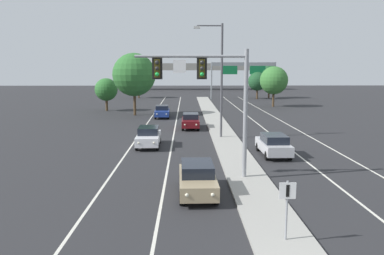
% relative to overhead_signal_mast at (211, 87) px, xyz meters
% --- Properties ---
extents(median_island, '(2.40, 110.00, 0.15)m').
position_rel_overhead_signal_mast_xyz_m(median_island, '(2.14, 5.75, -5.21)').
color(median_island, '#9E9B93').
rests_on(median_island, ground).
extents(lane_stripe_oncoming_center, '(0.14, 100.00, 0.01)m').
position_rel_overhead_signal_mast_xyz_m(lane_stripe_oncoming_center, '(-2.56, 12.75, -5.28)').
color(lane_stripe_oncoming_center, silver).
rests_on(lane_stripe_oncoming_center, ground).
extents(lane_stripe_receding_center, '(0.14, 100.00, 0.01)m').
position_rel_overhead_signal_mast_xyz_m(lane_stripe_receding_center, '(6.84, 12.75, -5.28)').
color(lane_stripe_receding_center, silver).
rests_on(lane_stripe_receding_center, ground).
extents(edge_stripe_left, '(0.14, 100.00, 0.01)m').
position_rel_overhead_signal_mast_xyz_m(edge_stripe_left, '(-5.86, 12.75, -5.28)').
color(edge_stripe_left, silver).
rests_on(edge_stripe_left, ground).
extents(edge_stripe_right, '(0.14, 100.00, 0.01)m').
position_rel_overhead_signal_mast_xyz_m(edge_stripe_right, '(10.14, 12.75, -5.28)').
color(edge_stripe_right, silver).
rests_on(edge_stripe_right, ground).
extents(overhead_signal_mast, '(6.25, 0.44, 7.20)m').
position_rel_overhead_signal_mast_xyz_m(overhead_signal_mast, '(0.00, 0.00, 0.00)').
color(overhead_signal_mast, gray).
rests_on(overhead_signal_mast, median_island).
extents(median_sign_post, '(0.60, 0.10, 2.20)m').
position_rel_overhead_signal_mast_xyz_m(median_sign_post, '(2.24, -8.14, -3.70)').
color(median_sign_post, gray).
rests_on(median_sign_post, median_island).
extents(street_lamp_median, '(2.58, 0.28, 10.00)m').
position_rel_overhead_signal_mast_xyz_m(street_lamp_median, '(1.57, 12.78, 0.51)').
color(street_lamp_median, '#4C4C51').
rests_on(street_lamp_median, median_island).
extents(car_oncoming_tan, '(1.89, 4.50, 1.58)m').
position_rel_overhead_signal_mast_xyz_m(car_oncoming_tan, '(-0.81, -2.59, -4.47)').
color(car_oncoming_tan, tan).
rests_on(car_oncoming_tan, ground).
extents(car_oncoming_white, '(1.89, 4.50, 1.58)m').
position_rel_overhead_signal_mast_xyz_m(car_oncoming_white, '(-4.42, 9.36, -4.47)').
color(car_oncoming_white, silver).
rests_on(car_oncoming_white, ground).
extents(car_oncoming_darkred, '(1.88, 4.49, 1.58)m').
position_rel_overhead_signal_mast_xyz_m(car_oncoming_darkred, '(-0.88, 18.65, -4.47)').
color(car_oncoming_darkred, '#5B0F14').
rests_on(car_oncoming_darkred, ground).
extents(car_oncoming_blue, '(1.93, 4.51, 1.58)m').
position_rel_overhead_signal_mast_xyz_m(car_oncoming_blue, '(-4.43, 27.48, -4.47)').
color(car_oncoming_blue, navy).
rests_on(car_oncoming_blue, ground).
extents(car_receding_silver, '(1.88, 4.50, 1.58)m').
position_rel_overhead_signal_mast_xyz_m(car_receding_silver, '(4.99, 5.91, -4.47)').
color(car_receding_silver, '#B7B7BC').
rests_on(car_receding_silver, ground).
extents(highway_sign_gantry, '(13.28, 0.42, 7.50)m').
position_rel_overhead_signal_mast_xyz_m(highway_sign_gantry, '(10.34, 56.96, 0.88)').
color(highway_sign_gantry, gray).
rests_on(highway_sign_gantry, ground).
extents(overpass_bridge, '(42.40, 6.40, 7.65)m').
position_rel_overhead_signal_mast_xyz_m(overpass_bridge, '(2.14, 91.83, 0.50)').
color(overpass_bridge, gray).
rests_on(overpass_bridge, ground).
extents(tree_far_right_b, '(4.56, 4.56, 6.59)m').
position_rel_overhead_signal_mast_xyz_m(tree_far_right_b, '(12.99, 41.14, -0.98)').
color(tree_far_right_b, '#4C3823').
rests_on(tree_far_right_b, ground).
extents(tree_far_left_a, '(3.35, 3.35, 4.84)m').
position_rel_overhead_signal_mast_xyz_m(tree_far_left_a, '(-13.17, 35.46, -2.13)').
color(tree_far_left_a, '#4C3823').
rests_on(tree_far_left_a, ground).
extents(tree_far_left_c, '(5.74, 5.74, 8.31)m').
position_rel_overhead_signal_mast_xyz_m(tree_far_left_c, '(-8.28, 30.11, 0.14)').
color(tree_far_left_c, '#4C3823').
rests_on(tree_far_left_c, ground).
extents(tree_far_right_a, '(3.82, 3.82, 5.53)m').
position_rel_overhead_signal_mast_xyz_m(tree_far_right_a, '(13.24, 56.91, -1.68)').
color(tree_far_right_a, '#4C3823').
rests_on(tree_far_right_a, ground).
extents(tree_far_right_c, '(4.88, 4.88, 7.05)m').
position_rel_overhead_signal_mast_xyz_m(tree_far_right_c, '(16.14, 59.09, -0.68)').
color(tree_far_right_c, '#4C3823').
rests_on(tree_far_right_c, ground).
extents(tree_far_left_b, '(4.36, 4.36, 6.31)m').
position_rel_overhead_signal_mast_xyz_m(tree_far_left_b, '(-11.42, 59.96, -1.17)').
color(tree_far_left_b, '#4C3823').
rests_on(tree_far_left_b, ground).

